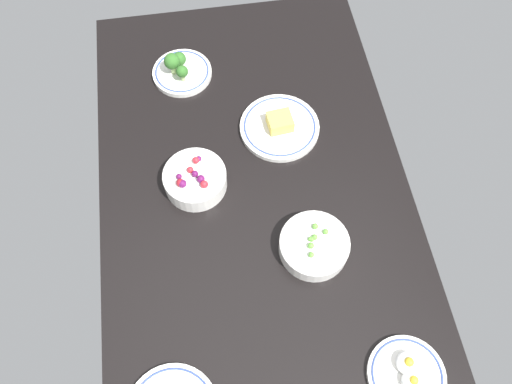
{
  "coord_description": "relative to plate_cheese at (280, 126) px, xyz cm",
  "views": [
    {
      "loc": [
        61.64,
        -9.58,
        123.71
      ],
      "look_at": [
        0.0,
        0.0,
        6.0
      ],
      "focal_mm": 36.6,
      "sensor_mm": 36.0,
      "label": 1
    }
  ],
  "objects": [
    {
      "name": "dining_table",
      "position": [
        19.61,
        -9.64,
        -3.25
      ],
      "size": [
        138.66,
        80.36,
        4.0
      ],
      "primitive_type": "cube",
      "color": "black",
      "rests_on": "ground"
    },
    {
      "name": "plate_cheese",
      "position": [
        0.0,
        0.0,
        0.0
      ],
      "size": [
        21.97,
        21.97,
        5.29
      ],
      "color": "white",
      "rests_on": "dining_table"
    },
    {
      "name": "bowl_peas",
      "position": [
        36.49,
        1.92,
        1.29
      ],
      "size": [
        17.05,
        17.05,
        5.86
      ],
      "color": "white",
      "rests_on": "dining_table"
    },
    {
      "name": "plate_broccoli",
      "position": [
        -23.46,
        -25.2,
        0.97
      ],
      "size": [
        17.31,
        17.31,
        8.59
      ],
      "color": "white",
      "rests_on": "dining_table"
    },
    {
      "name": "plate_eggs",
      "position": [
        68.55,
        16.0,
        0.02
      ],
      "size": [
        17.15,
        17.15,
        5.04
      ],
      "color": "white",
      "rests_on": "dining_table"
    },
    {
      "name": "bowl_berries",
      "position": [
        14.06,
        -24.64,
        1.82
      ],
      "size": [
        16.32,
        16.32,
        7.33
      ],
      "color": "white",
      "rests_on": "dining_table"
    }
  ]
}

